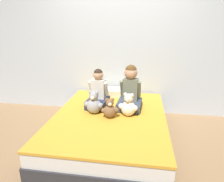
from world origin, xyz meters
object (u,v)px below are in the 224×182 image
(teddy_bear_between_children, at_px, (110,109))
(pillow_at_headboard, at_px, (117,92))
(child_on_left, at_px, (98,93))
(teddy_bear_held_by_right_child, at_px, (128,106))
(bed, at_px, (110,127))
(teddy_bear_held_by_left_child, at_px, (94,104))
(child_on_right, at_px, (130,91))

(teddy_bear_between_children, height_order, pillow_at_headboard, teddy_bear_between_children)
(child_on_left, xyz_separation_m, teddy_bear_held_by_right_child, (0.48, -0.27, -0.08))
(bed, xyz_separation_m, pillow_at_headboard, (0.00, 0.83, 0.25))
(teddy_bear_between_children, bearing_deg, teddy_bear_held_by_right_child, 9.43)
(bed, bearing_deg, teddy_bear_held_by_left_child, 175.81)
(child_on_left, distance_m, teddy_bear_held_by_right_child, 0.55)
(child_on_right, bearing_deg, teddy_bear_between_children, -119.45)
(teddy_bear_held_by_right_child, bearing_deg, teddy_bear_held_by_left_child, -167.57)
(child_on_right, bearing_deg, teddy_bear_held_by_left_child, -147.48)
(bed, height_order, pillow_at_headboard, pillow_at_headboard)
(child_on_left, distance_m, teddy_bear_held_by_left_child, 0.27)
(child_on_left, bearing_deg, teddy_bear_held_by_left_child, -85.00)
(bed, distance_m, child_on_right, 0.60)
(child_on_right, bearing_deg, teddy_bear_held_by_right_child, -86.71)
(child_on_left, height_order, pillow_at_headboard, child_on_left)
(bed, relative_size, pillow_at_headboard, 4.18)
(child_on_right, relative_size, teddy_bear_held_by_right_child, 2.00)
(pillow_at_headboard, bearing_deg, teddy_bear_held_by_right_child, -72.67)
(child_on_left, bearing_deg, pillow_at_headboard, 73.34)
(bed, distance_m, teddy_bear_held_by_left_child, 0.41)
(child_on_right, xyz_separation_m, pillow_at_headboard, (-0.26, 0.54, -0.21))
(bed, height_order, teddy_bear_held_by_left_child, teddy_bear_held_by_left_child)
(pillow_at_headboard, bearing_deg, bed, -90.00)
(bed, xyz_separation_m, teddy_bear_held_by_left_child, (-0.23, 0.02, 0.34))
(child_on_right, distance_m, teddy_bear_held_by_left_child, 0.57)
(teddy_bear_held_by_right_child, height_order, teddy_bear_between_children, teddy_bear_held_by_right_child)
(teddy_bear_held_by_left_child, height_order, teddy_bear_between_children, teddy_bear_held_by_left_child)
(teddy_bear_held_by_right_child, distance_m, teddy_bear_between_children, 0.26)
(bed, bearing_deg, child_on_left, 129.05)
(bed, relative_size, teddy_bear_between_children, 7.24)
(bed, bearing_deg, child_on_right, 47.65)
(teddy_bear_held_by_left_child, relative_size, teddy_bear_held_by_right_child, 1.02)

